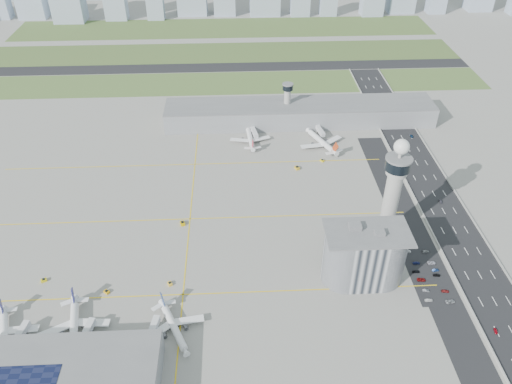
{
  "coord_description": "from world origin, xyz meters",
  "views": [
    {
      "loc": [
        -11.65,
        -203.08,
        190.64
      ],
      "look_at": [
        0.0,
        35.0,
        15.0
      ],
      "focal_mm": 35.0,
      "sensor_mm": 36.0,
      "label": 1
    }
  ],
  "objects_px": {
    "jet_bridge_far_1": "(317,128)",
    "tug_3": "(182,223)",
    "airplane_near_a": "(3,333)",
    "car_hw_0": "(496,331)",
    "secondary_tower": "(287,99)",
    "car_lot_6": "(450,302)",
    "airplane_near_b": "(73,325)",
    "car_lot_9": "(435,270)",
    "jet_bridge_near_2": "(149,344)",
    "car_lot_3": "(416,272)",
    "admin_building": "(364,255)",
    "car_lot_8": "(437,275)",
    "car_hw_4": "(375,102)",
    "car_lot_0": "(429,300)",
    "car_lot_11": "(426,251)",
    "car_lot_10": "(432,263)",
    "car_hw_1": "(441,201)",
    "car_hw_2": "(412,136)",
    "tug_4": "(297,168)",
    "tug_5": "(322,160)",
    "tug_2": "(170,283)",
    "airplane_far_b": "(321,138)",
    "tug_1": "(107,292)",
    "jet_bridge_near_1": "(81,346)",
    "jet_bridge_far_0": "(252,130)",
    "airplane_near_c": "(174,325)",
    "airplane_far_a": "(250,135)",
    "jet_bridge_near_0": "(13,349)",
    "car_lot_4": "(416,263)",
    "control_tower": "(393,188)",
    "car_lot_1": "(426,290)",
    "car_lot_5": "(408,251)",
    "car_lot_7": "(445,291)"
  },
  "relations": [
    {
      "from": "jet_bridge_near_0",
      "to": "tug_2",
      "type": "xyz_separation_m",
      "value": [
        65.78,
        38.16,
        -2.03
      ]
    },
    {
      "from": "secondary_tower",
      "to": "jet_bridge_far_1",
      "type": "distance_m",
      "value": 32.6
    },
    {
      "from": "jet_bridge_far_1",
      "to": "tug_1",
      "type": "xyz_separation_m",
      "value": [
        -130.63,
        -158.86,
        -2.03
      ]
    },
    {
      "from": "car_lot_0",
      "to": "car_hw_0",
      "type": "bearing_deg",
      "value": -129.22
    },
    {
      "from": "jet_bridge_far_0",
      "to": "car_lot_8",
      "type": "bearing_deg",
      "value": 20.06
    },
    {
      "from": "tug_3",
      "to": "tug_5",
      "type": "bearing_deg",
      "value": 18.24
    },
    {
      "from": "car_lot_0",
      "to": "car_lot_3",
      "type": "distance_m",
      "value": 19.68
    },
    {
      "from": "airplane_near_c",
      "to": "tug_1",
      "type": "xyz_separation_m",
      "value": [
        -36.3,
        25.8,
        -4.15
      ]
    },
    {
      "from": "tug_2",
      "to": "car_lot_7",
      "type": "height_order",
      "value": "tug_2"
    },
    {
      "from": "tug_4",
      "to": "tug_5",
      "type": "height_order",
      "value": "tug_4"
    },
    {
      "from": "jet_bridge_near_2",
      "to": "tug_2",
      "type": "distance_m",
      "value": 38.64
    },
    {
      "from": "airplane_far_a",
      "to": "tug_3",
      "type": "xyz_separation_m",
      "value": [
        -43.76,
        -94.87,
        -3.96
      ]
    },
    {
      "from": "car_lot_9",
      "to": "car_lot_8",
      "type": "bearing_deg",
      "value": 161.49
    },
    {
      "from": "car_lot_0",
      "to": "car_lot_11",
      "type": "xyz_separation_m",
      "value": [
        9.92,
        34.61,
        -0.08
      ]
    },
    {
      "from": "airplane_near_a",
      "to": "car_hw_0",
      "type": "xyz_separation_m",
      "value": [
        226.78,
        -6.27,
        -4.48
      ]
    },
    {
      "from": "airplane_near_a",
      "to": "airplane_far_a",
      "type": "distance_m",
      "value": 210.7
    },
    {
      "from": "car_lot_8",
      "to": "car_hw_4",
      "type": "xyz_separation_m",
      "value": [
        16.28,
        202.22,
        -0.06
      ]
    },
    {
      "from": "airplane_near_a",
      "to": "car_lot_8",
      "type": "xyz_separation_m",
      "value": [
        211.37,
        30.37,
        -4.39
      ]
    },
    {
      "from": "car_lot_9",
      "to": "airplane_far_b",
      "type": "bearing_deg",
      "value": 9.28
    },
    {
      "from": "car_lot_0",
      "to": "car_hw_2",
      "type": "relative_size",
      "value": 0.96
    },
    {
      "from": "tug_2",
      "to": "car_lot_5",
      "type": "xyz_separation_m",
      "value": [
        129.32,
        17.94,
        -0.2
      ]
    },
    {
      "from": "airplane_near_c",
      "to": "car_lot_6",
      "type": "bearing_deg",
      "value": 70.16
    },
    {
      "from": "airplane_near_c",
      "to": "car_hw_2",
      "type": "relative_size",
      "value": 8.82
    },
    {
      "from": "admin_building",
      "to": "jet_bridge_near_2",
      "type": "height_order",
      "value": "admin_building"
    },
    {
      "from": "control_tower",
      "to": "car_lot_1",
      "type": "distance_m",
      "value": 55.28
    },
    {
      "from": "airplane_far_b",
      "to": "car_lot_6",
      "type": "distance_m",
      "value": 158.55
    },
    {
      "from": "secondary_tower",
      "to": "car_lot_8",
      "type": "xyz_separation_m",
      "value": [
        61.99,
        -173.5,
        -18.15
      ]
    },
    {
      "from": "airplane_far_b",
      "to": "tug_1",
      "type": "xyz_separation_m",
      "value": [
        -130.43,
        -138.36,
        -4.88
      ]
    },
    {
      "from": "airplane_near_c",
      "to": "car_hw_0",
      "type": "bearing_deg",
      "value": 62.62
    },
    {
      "from": "car_lot_0",
      "to": "car_lot_10",
      "type": "bearing_deg",
      "value": -22.22
    },
    {
      "from": "airplane_far_a",
      "to": "tug_2",
      "type": "bearing_deg",
      "value": 157.13
    },
    {
      "from": "jet_bridge_near_2",
      "to": "car_lot_8",
      "type": "bearing_deg",
      "value": -65.5
    },
    {
      "from": "airplane_near_b",
      "to": "car_lot_9",
      "type": "relative_size",
      "value": 10.92
    },
    {
      "from": "admin_building",
      "to": "airplane_near_c",
      "type": "height_order",
      "value": "admin_building"
    },
    {
      "from": "airplane_near_a",
      "to": "car_hw_0",
      "type": "relative_size",
      "value": 11.04
    },
    {
      "from": "jet_bridge_near_1",
      "to": "tug_2",
      "type": "distance_m",
      "value": 52.34
    },
    {
      "from": "jet_bridge_far_0",
      "to": "car_lot_11",
      "type": "distance_m",
      "value": 164.46
    },
    {
      "from": "jet_bridge_near_2",
      "to": "car_lot_3",
      "type": "xyz_separation_m",
      "value": [
        135.06,
        40.57,
        -2.29
      ]
    },
    {
      "from": "airplane_near_b",
      "to": "tug_4",
      "type": "distance_m",
      "value": 177.6
    },
    {
      "from": "car_lot_0",
      "to": "car_lot_8",
      "type": "distance_m",
      "value": 19.24
    },
    {
      "from": "airplane_near_c",
      "to": "car_lot_8",
      "type": "relative_size",
      "value": 9.34
    },
    {
      "from": "jet_bridge_near_1",
      "to": "car_lot_8",
      "type": "distance_m",
      "value": 178.98
    },
    {
      "from": "control_tower",
      "to": "car_lot_7",
      "type": "relative_size",
      "value": 16.77
    },
    {
      "from": "jet_bridge_far_1",
      "to": "tug_3",
      "type": "distance_m",
      "value": 143.74
    },
    {
      "from": "car_lot_0",
      "to": "car_lot_9",
      "type": "bearing_deg",
      "value": -27.85
    },
    {
      "from": "admin_building",
      "to": "jet_bridge_near_2",
      "type": "distance_m",
      "value": 112.69
    },
    {
      "from": "car_lot_6",
      "to": "airplane_near_b",
      "type": "bearing_deg",
      "value": 86.12
    },
    {
      "from": "jet_bridge_near_0",
      "to": "car_lot_4",
      "type": "bearing_deg",
      "value": -66.62
    },
    {
      "from": "car_lot_9",
      "to": "car_lot_11",
      "type": "distance_m",
      "value": 14.4
    },
    {
      "from": "car_lot_10",
      "to": "car_hw_1",
      "type": "height_order",
      "value": "car_lot_10"
    }
  ]
}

